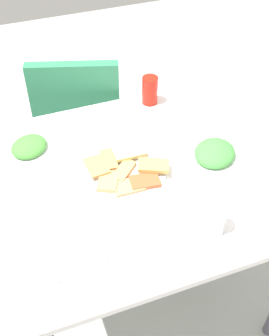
# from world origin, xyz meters

# --- Properties ---
(ground_plane) EXTENTS (6.00, 6.00, 0.00)m
(ground_plane) POSITION_xyz_m (0.00, 0.00, 0.00)
(ground_plane) COLOR #A2A5A0
(dining_table) EXTENTS (1.02, 0.92, 0.75)m
(dining_table) POSITION_xyz_m (0.00, 0.00, 0.66)
(dining_table) COLOR white
(dining_table) RESTS_ON ground_plane
(dining_chair) EXTENTS (0.53, 0.53, 0.89)m
(dining_chair) POSITION_xyz_m (-0.06, 0.69, 0.49)
(dining_chair) COLOR #2C7A52
(dining_chair) RESTS_ON ground_plane
(pide_platter) EXTENTS (0.31, 0.30, 0.04)m
(pide_platter) POSITION_xyz_m (-0.06, 0.01, 0.76)
(pide_platter) COLOR white
(pide_platter) RESTS_ON dining_table
(salad_plate_greens) EXTENTS (0.21, 0.21, 0.05)m
(salad_plate_greens) POSITION_xyz_m (-0.35, 0.26, 0.77)
(salad_plate_greens) COLOR white
(salad_plate_greens) RESTS_ON dining_table
(salad_plate_rice) EXTENTS (0.23, 0.23, 0.06)m
(salad_plate_rice) POSITION_xyz_m (0.28, -0.02, 0.77)
(salad_plate_rice) COLOR white
(salad_plate_rice) RESTS_ON dining_table
(soda_can) EXTENTS (0.09, 0.09, 0.12)m
(soda_can) POSITION_xyz_m (0.19, 0.40, 0.81)
(soda_can) COLOR red
(soda_can) RESTS_ON dining_table
(drinking_glass) EXTENTS (0.07, 0.07, 0.11)m
(drinking_glass) POSITION_xyz_m (0.12, -0.31, 0.80)
(drinking_glass) COLOR silver
(drinking_glass) RESTS_ON dining_table
(paper_napkin) EXTENTS (0.13, 0.13, 0.00)m
(paper_napkin) POSITION_xyz_m (-0.30, -0.30, 0.75)
(paper_napkin) COLOR white
(paper_napkin) RESTS_ON dining_table
(fork) EXTENTS (0.19, 0.03, 0.00)m
(fork) POSITION_xyz_m (-0.30, -0.32, 0.75)
(fork) COLOR silver
(fork) RESTS_ON paper_napkin
(spoon) EXTENTS (0.18, 0.03, 0.00)m
(spoon) POSITION_xyz_m (-0.30, -0.28, 0.75)
(spoon) COLOR silver
(spoon) RESTS_ON paper_napkin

